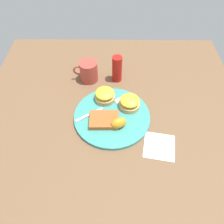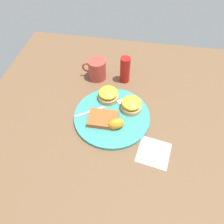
% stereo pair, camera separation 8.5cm
% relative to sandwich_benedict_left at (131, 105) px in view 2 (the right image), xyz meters
% --- Properties ---
extents(ground_plane, '(1.10, 1.10, 0.00)m').
position_rel_sandwich_benedict_left_xyz_m(ground_plane, '(0.07, 0.05, -0.04)').
color(ground_plane, brown).
extents(plate, '(0.30, 0.30, 0.01)m').
position_rel_sandwich_benedict_left_xyz_m(plate, '(0.07, 0.05, -0.03)').
color(plate, teal).
rests_on(plate, ground_plane).
extents(sandwich_benedict_left, '(0.09, 0.09, 0.05)m').
position_rel_sandwich_benedict_left_xyz_m(sandwich_benedict_left, '(0.00, 0.00, 0.00)').
color(sandwich_benedict_left, tan).
rests_on(sandwich_benedict_left, plate).
extents(sandwich_benedict_right, '(0.09, 0.09, 0.05)m').
position_rel_sandwich_benedict_left_xyz_m(sandwich_benedict_right, '(0.10, -0.04, 0.00)').
color(sandwich_benedict_right, tan).
rests_on(sandwich_benedict_right, plate).
extents(hashbrown_patty, '(0.11, 0.08, 0.02)m').
position_rel_sandwich_benedict_left_xyz_m(hashbrown_patty, '(0.10, 0.08, -0.01)').
color(hashbrown_patty, '#A75326').
rests_on(hashbrown_patty, plate).
extents(orange_wedge, '(0.07, 0.05, 0.04)m').
position_rel_sandwich_benedict_left_xyz_m(orange_wedge, '(0.04, 0.10, -0.00)').
color(orange_wedge, orange).
rests_on(orange_wedge, plate).
extents(fork, '(0.20, 0.14, 0.00)m').
position_rel_sandwich_benedict_left_xyz_m(fork, '(0.10, 0.01, -0.02)').
color(fork, silver).
rests_on(fork, plate).
extents(cup, '(0.11, 0.08, 0.09)m').
position_rel_sandwich_benedict_left_xyz_m(cup, '(0.18, -0.18, 0.01)').
color(cup, '#B23D33').
rests_on(cup, ground_plane).
extents(napkin, '(0.13, 0.13, 0.00)m').
position_rel_sandwich_benedict_left_xyz_m(napkin, '(-0.10, 0.18, -0.04)').
color(napkin, white).
rests_on(napkin, ground_plane).
extents(condiment_bottle, '(0.04, 0.04, 0.12)m').
position_rel_sandwich_benedict_left_xyz_m(condiment_bottle, '(0.05, -0.18, 0.02)').
color(condiment_bottle, '#B21914').
rests_on(condiment_bottle, ground_plane).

